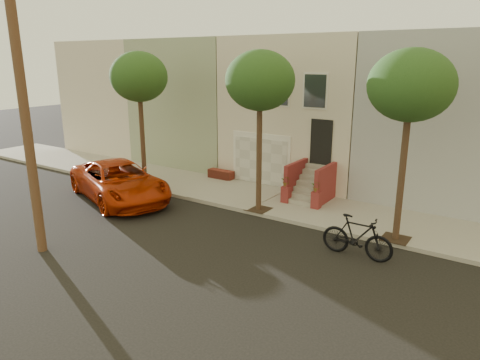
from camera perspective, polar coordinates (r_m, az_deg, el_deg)
The scene contains 9 objects.
ground at distance 15.71m, azimuth -8.30°, elevation -7.51°, with size 90.00×90.00×0.00m, color black.
sidewalk at distance 19.70m, azimuth 2.14°, elevation -2.31°, with size 40.00×3.70×0.15m, color gray.
house_row at distance 24.05m, azimuth 9.68°, elevation 9.43°, with size 33.10×11.70×7.00m.
tree_left at distance 21.14m, azimuth -13.02°, elevation 12.84°, with size 2.70×2.57×6.30m.
tree_mid at distance 17.02m, azimuth 2.61°, elevation 12.65°, with size 2.70×2.57×6.30m.
tree_right at distance 14.92m, azimuth 21.32°, elevation 11.24°, with size 2.70×2.57×6.30m.
utility_pole at distance 7.70m, azimuth 20.02°, elevation 7.78°, with size 23.60×1.22×10.00m.
pickup_truck at distance 20.15m, azimuth -15.45°, elevation -0.16°, with size 2.82×6.11×1.70m, color #A92501.
motorcycle at distance 14.39m, azimuth 14.98°, elevation -7.14°, with size 0.65×2.28×1.37m, color black.
Camera 1 is at (9.84, -10.62, 6.10)m, focal length 32.82 mm.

